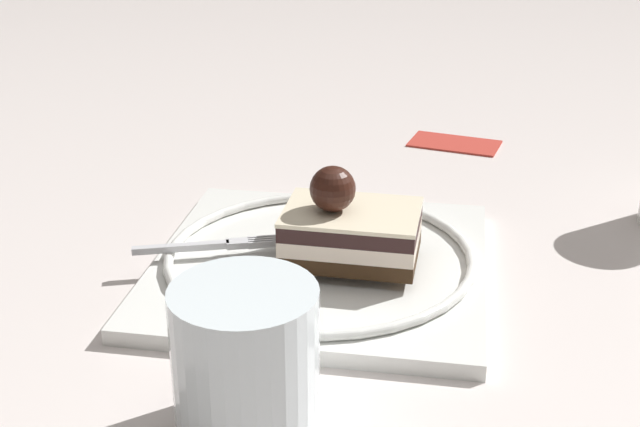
{
  "coord_description": "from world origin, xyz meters",
  "views": [
    {
      "loc": [
        0.02,
        0.56,
        0.3
      ],
      "look_at": [
        0.01,
        -0.01,
        0.05
      ],
      "focal_mm": 48.33,
      "sensor_mm": 36.0,
      "label": 1
    }
  ],
  "objects_px": {
    "cake_slice": "(349,228)",
    "fork": "(213,245)",
    "folded_napkin": "(454,143)",
    "dessert_plate": "(320,262)",
    "drink_glass_near": "(246,367)"
  },
  "relations": [
    {
      "from": "cake_slice",
      "to": "fork",
      "type": "height_order",
      "value": "cake_slice"
    },
    {
      "from": "fork",
      "to": "folded_napkin",
      "type": "distance_m",
      "value": 0.36
    },
    {
      "from": "fork",
      "to": "dessert_plate",
      "type": "bearing_deg",
      "value": 176.14
    },
    {
      "from": "dessert_plate",
      "to": "folded_napkin",
      "type": "distance_m",
      "value": 0.32
    },
    {
      "from": "dessert_plate",
      "to": "fork",
      "type": "xyz_separation_m",
      "value": [
        0.08,
        -0.01,
        0.01
      ]
    },
    {
      "from": "dessert_plate",
      "to": "fork",
      "type": "height_order",
      "value": "fork"
    },
    {
      "from": "dessert_plate",
      "to": "folded_napkin",
      "type": "height_order",
      "value": "dessert_plate"
    },
    {
      "from": "dessert_plate",
      "to": "folded_napkin",
      "type": "relative_size",
      "value": 3.07
    },
    {
      "from": "folded_napkin",
      "to": "fork",
      "type": "bearing_deg",
      "value": 51.31
    },
    {
      "from": "cake_slice",
      "to": "drink_glass_near",
      "type": "height_order",
      "value": "cake_slice"
    },
    {
      "from": "cake_slice",
      "to": "dessert_plate",
      "type": "bearing_deg",
      "value": -27.42
    },
    {
      "from": "dessert_plate",
      "to": "folded_napkin",
      "type": "xyz_separation_m",
      "value": [
        -0.15,
        -0.29,
        -0.01
      ]
    },
    {
      "from": "cake_slice",
      "to": "folded_napkin",
      "type": "distance_m",
      "value": 0.32
    },
    {
      "from": "cake_slice",
      "to": "fork",
      "type": "bearing_deg",
      "value": -9.13
    },
    {
      "from": "cake_slice",
      "to": "fork",
      "type": "relative_size",
      "value": 0.97
    }
  ]
}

